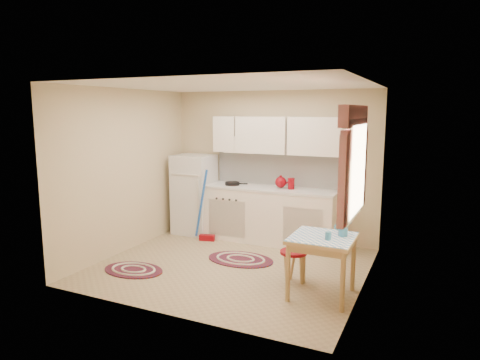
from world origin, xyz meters
name	(u,v)px	position (x,y,z in m)	size (l,w,h in m)	color
room_shell	(248,152)	(0.16, 0.24, 1.60)	(3.64, 3.60, 2.52)	tan
fridge	(194,194)	(-1.34, 1.25, 0.70)	(0.65, 0.60, 1.40)	silver
broom	(207,206)	(-0.89, 0.90, 0.60)	(0.28, 0.12, 1.20)	blue
base_cabinets	(268,216)	(0.06, 1.30, 0.44)	(2.25, 0.60, 0.88)	white
countertop	(269,189)	(0.06, 1.30, 0.90)	(2.27, 0.62, 0.04)	silver
frying_pan	(232,184)	(-0.59, 1.25, 0.94)	(0.25, 0.25, 0.05)	black
red_kettle	(281,182)	(0.26, 1.30, 1.02)	(0.20, 0.18, 0.20)	maroon
red_canister	(291,184)	(0.44, 1.30, 1.00)	(0.10, 0.10, 0.16)	maroon
table	(322,267)	(1.39, -0.43, 0.36)	(0.72, 0.72, 0.72)	tan
stool	(293,267)	(0.98, -0.20, 0.21)	(0.34, 0.34, 0.42)	maroon
coffee_pot	(343,225)	(1.60, -0.31, 0.86)	(0.14, 0.12, 0.28)	teal
mug	(328,236)	(1.48, -0.53, 0.77)	(0.07, 0.07, 0.10)	teal
rug_center	(241,259)	(0.01, 0.28, 0.01)	(1.00, 0.67, 0.02)	maroon
rug_left	(133,270)	(-1.14, -0.72, 0.01)	(0.87, 0.58, 0.02)	maroon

